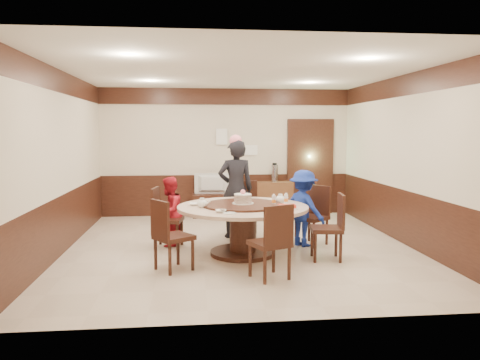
{
  "coord_description": "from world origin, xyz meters",
  "views": [
    {
      "loc": [
        -0.76,
        -7.39,
        1.87
      ],
      "look_at": [
        -0.0,
        -0.06,
        1.1
      ],
      "focal_mm": 35.0,
      "sensor_mm": 36.0,
      "label": 1
    }
  ],
  "objects": [
    {
      "name": "bowl_5",
      "position": [
        0.17,
        0.15,
        0.77
      ],
      "size": [
        0.13,
        0.13,
        0.04
      ],
      "primitive_type": "imported",
      "color": "white",
      "rests_on": "banquet_table"
    },
    {
      "name": "shrimp_platter",
      "position": [
        0.61,
        -0.8,
        0.78
      ],
      "size": [
        0.3,
        0.2,
        0.06
      ],
      "color": "white",
      "rests_on": "banquet_table"
    },
    {
      "name": "chair_5",
      "position": [
        1.2,
        -0.86,
        0.3
      ],
      "size": [
        0.5,
        0.49,
        0.97
      ],
      "rotation": [
        0.0,
        0.0,
        7.73
      ],
      "color": "#331810",
      "rests_on": "ground"
    },
    {
      "name": "person_standing",
      "position": [
        0.0,
        0.73,
        0.86
      ],
      "size": [
        0.67,
        0.48,
        1.72
      ],
      "primitive_type": "imported",
      "rotation": [
        0.0,
        0.0,
        3.25
      ],
      "color": "black",
      "rests_on": "ground"
    },
    {
      "name": "banquet_table",
      "position": [
        -0.0,
        -0.46,
        0.53
      ],
      "size": [
        1.97,
        1.97,
        0.78
      ],
      "color": "#331810",
      "rests_on": "ground"
    },
    {
      "name": "teapot_left",
      "position": [
        -0.62,
        -0.57,
        0.81
      ],
      "size": [
        0.17,
        0.15,
        0.13
      ],
      "primitive_type": "ellipsoid",
      "color": "white",
      "rests_on": "banquet_table"
    },
    {
      "name": "bowl_2",
      "position": [
        -0.37,
        -1.0,
        0.77
      ],
      "size": [
        0.15,
        0.15,
        0.04
      ],
      "primitive_type": "imported",
      "color": "white",
      "rests_on": "banquet_table"
    },
    {
      "name": "notice_left",
      "position": [
        -0.1,
        2.96,
        1.75
      ],
      "size": [
        0.25,
        0.0,
        0.35
      ],
      "primitive_type": "cube",
      "color": "white",
      "rests_on": "room"
    },
    {
      "name": "saucer_far",
      "position": [
        0.45,
        0.04,
        0.76
      ],
      "size": [
        0.18,
        0.18,
        0.01
      ],
      "primitive_type": "cylinder",
      "color": "white",
      "rests_on": "banquet_table"
    },
    {
      "name": "thermos",
      "position": [
        1.06,
        2.78,
        0.94
      ],
      "size": [
        0.15,
        0.15,
        0.38
      ],
      "primitive_type": "cylinder",
      "color": "silver",
      "rests_on": "side_cabinet"
    },
    {
      "name": "chair_1",
      "position": [
        0.19,
        0.86,
        0.3
      ],
      "size": [
        0.5,
        0.51,
        0.97
      ],
      "rotation": [
        0.0,
        0.0,
        2.99
      ],
      "color": "#331810",
      "rests_on": "ground"
    },
    {
      "name": "bottle_0",
      "position": [
        0.46,
        -0.5,
        0.83
      ],
      "size": [
        0.06,
        0.06,
        0.16
      ],
      "primitive_type": "cylinder",
      "color": "white",
      "rests_on": "banquet_table"
    },
    {
      "name": "bowl_4",
      "position": [
        -0.73,
        -0.36,
        0.77
      ],
      "size": [
        0.16,
        0.16,
        0.04
      ],
      "primitive_type": "imported",
      "color": "white",
      "rests_on": "banquet_table"
    },
    {
      "name": "teapot_right",
      "position": [
        0.61,
        -0.25,
        0.81
      ],
      "size": [
        0.17,
        0.15,
        0.13
      ],
      "primitive_type": "ellipsoid",
      "color": "white",
      "rests_on": "banquet_table"
    },
    {
      "name": "television",
      "position": [
        -0.33,
        2.75,
        0.73
      ],
      "size": [
        0.79,
        0.19,
        0.45
      ],
      "primitive_type": "imported",
      "rotation": [
        0.0,
        0.0,
        3.03
      ],
      "color": "gray",
      "rests_on": "tv_stand"
    },
    {
      "name": "notice_right",
      "position": [
        0.55,
        2.96,
        1.45
      ],
      "size": [
        0.3,
        0.0,
        0.22
      ],
      "primitive_type": "cube",
      "color": "white",
      "rests_on": "room"
    },
    {
      "name": "chair_3",
      "position": [
        -1.03,
        -1.17,
        0.3
      ],
      "size": [
        0.61,
        0.61,
        0.97
      ],
      "rotation": [
        0.0,
        0.0,
        5.32
      ],
      "color": "#331810",
      "rests_on": "ground"
    },
    {
      "name": "chair_4",
      "position": [
        0.22,
        -1.66,
        0.3
      ],
      "size": [
        0.58,
        0.58,
        0.97
      ],
      "rotation": [
        0.0,
        0.0,
        6.68
      ],
      "color": "#331810",
      "rests_on": "ground"
    },
    {
      "name": "bowl_1",
      "position": [
        0.31,
        -1.01,
        0.77
      ],
      "size": [
        0.14,
        0.14,
        0.04
      ],
      "primitive_type": "imported",
      "color": "white",
      "rests_on": "banquet_table"
    },
    {
      "name": "room",
      "position": [
        0.01,
        0.01,
        1.08
      ],
      "size": [
        6.0,
        6.04,
        2.84
      ],
      "color": "beige",
      "rests_on": "ground"
    },
    {
      "name": "person_red",
      "position": [
        -1.13,
        0.22,
        0.57
      ],
      "size": [
        0.61,
        0.68,
        1.13
      ],
      "primitive_type": "imported",
      "rotation": [
        0.0,
        0.0,
        4.3
      ],
      "color": "red",
      "rests_on": "ground"
    },
    {
      "name": "person_blue",
      "position": [
        1.04,
        -0.01,
        0.62
      ],
      "size": [
        0.85,
        0.92,
        1.24
      ],
      "primitive_type": "imported",
      "rotation": [
        0.0,
        0.0,
        2.21
      ],
      "color": "navy",
      "rests_on": "ground"
    },
    {
      "name": "saucer_near",
      "position": [
        -0.25,
        -1.11,
        0.76
      ],
      "size": [
        0.18,
        0.18,
        0.01
      ],
      "primitive_type": "cylinder",
      "color": "white",
      "rests_on": "banquet_table"
    },
    {
      "name": "bowl_0",
      "position": [
        -0.59,
        -0.13,
        0.77
      ],
      "size": [
        0.14,
        0.14,
        0.03
      ],
      "primitive_type": "imported",
      "color": "white",
      "rests_on": "banquet_table"
    },
    {
      "name": "chair_2",
      "position": [
        -1.17,
        0.11,
        0.3
      ],
      "size": [
        0.52,
        0.51,
        0.97
      ],
      "rotation": [
        0.0,
        0.0,
        4.54
      ],
      "color": "#331810",
      "rests_on": "ground"
    },
    {
      "name": "chair_0",
      "position": [
        1.21,
        0.06,
        0.3
      ],
      "size": [
        0.62,
        0.62,
        0.97
      ],
      "rotation": [
        0.0,
        0.0,
        2.25
      ],
      "color": "#331810",
      "rests_on": "ground"
    },
    {
      "name": "birthday_cake",
      "position": [
        0.0,
        -0.43,
        0.85
      ],
      "size": [
        0.33,
        0.33,
        0.22
      ],
      "color": "white",
      "rests_on": "banquet_table"
    },
    {
      "name": "side_cabinet",
      "position": [
        1.05,
        2.78,
        0.38
      ],
      "size": [
        0.8,
        0.4,
        0.75
      ],
      "primitive_type": "cube",
      "color": "brown",
      "rests_on": "ground"
    },
    {
      "name": "tv_stand",
      "position": [
        -0.33,
        2.75,
        0.25
      ],
      "size": [
        0.85,
        0.45,
        0.5
      ],
      "primitive_type": "cube",
      "color": "#331810",
      "rests_on": "ground"
    },
    {
      "name": "bowl_3",
      "position": [
        0.65,
        -0.62,
        0.77
      ],
      "size": [
        0.13,
        0.13,
        0.04
      ],
      "primitive_type": "imported",
      "color": "white",
      "rests_on": "banquet_table"
    },
    {
      "name": "bottle_1",
      "position": [
        0.67,
        -0.4,
        0.83
      ],
      "size": [
        0.06,
        0.06,
        0.16
      ],
      "primitive_type": "cylinder",
      "color": "white",
      "rests_on": "banquet_table"
    }
  ]
}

